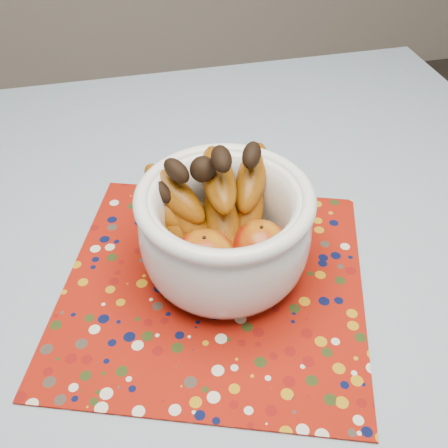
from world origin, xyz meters
name	(u,v)px	position (x,y,z in m)	size (l,w,h in m)	color
table	(226,295)	(0.00, 0.00, 0.67)	(1.20, 1.20, 0.75)	brown
tablecloth	(226,262)	(0.00, 0.00, 0.76)	(1.32, 1.32, 0.01)	slate
placemat	(214,284)	(-0.03, -0.05, 0.76)	(0.44, 0.44, 0.00)	maroon
fruit_bowl	(219,221)	(-0.01, -0.01, 0.85)	(0.29, 0.26, 0.21)	white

